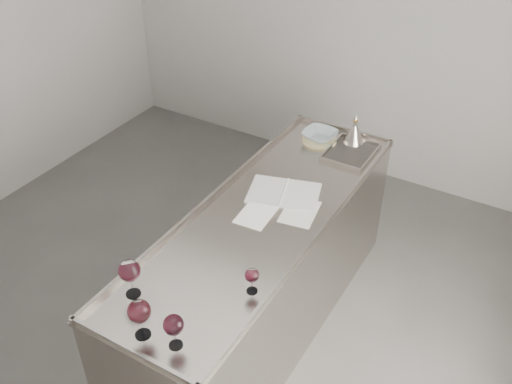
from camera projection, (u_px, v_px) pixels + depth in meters
The scene contains 12 objects.
room_shell at pixel (159, 150), 3.15m from camera, with size 4.54×5.04×2.84m.
counter at pixel (263, 272), 3.69m from camera, with size 0.77×2.42×0.97m.
wine_glass_left at pixel (130, 272), 2.80m from camera, with size 0.11×0.11×0.22m.
wine_glass_middle at pixel (139, 312), 2.59m from camera, with size 0.11×0.11×0.22m.
wine_glass_right at pixel (174, 326), 2.55m from camera, with size 0.10×0.10×0.19m.
wine_glass_small at pixel (252, 276), 2.85m from camera, with size 0.07×0.07×0.15m.
notebook at pixel (284, 193), 3.60m from camera, with size 0.51×0.42×0.02m.
loose_paper_top at pixel (300, 212), 3.44m from camera, with size 0.20×0.28×0.00m, color silver.
loose_paper_under at pixel (256, 214), 3.42m from camera, with size 0.19×0.27×0.00m, color white.
trivet at pixel (320, 140), 4.13m from camera, with size 0.25×0.25×0.02m, color beige.
ceramic_bowl at pixel (320, 135), 4.10m from camera, with size 0.24×0.24×0.06m, color #8C9CA3.
wine_funnel at pixel (354, 134), 4.08m from camera, with size 0.16×0.16×0.23m.
Camera 1 is at (1.84, -2.05, 3.04)m, focal length 40.00 mm.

